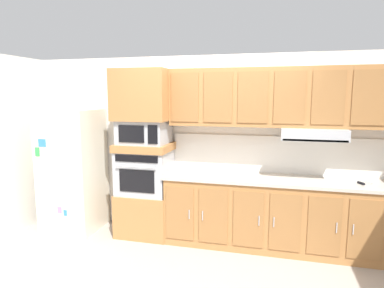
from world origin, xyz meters
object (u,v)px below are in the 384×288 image
at_px(microwave, 144,132).
at_px(built_in_oven, 145,172).
at_px(refrigerator, 73,170).
at_px(screwdriver, 362,183).

bearing_deg(microwave, built_in_oven, 179.23).
bearing_deg(built_in_oven, refrigerator, -176.49).
bearing_deg(screwdriver, refrigerator, -179.76).
relative_size(built_in_oven, screwdriver, 4.23).
distance_m(built_in_oven, microwave, 0.56).
distance_m(built_in_oven, screwdriver, 2.75).
height_order(refrigerator, microwave, refrigerator).
height_order(built_in_oven, screwdriver, built_in_oven).
height_order(refrigerator, screwdriver, refrigerator).
relative_size(microwave, screwdriver, 3.90).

